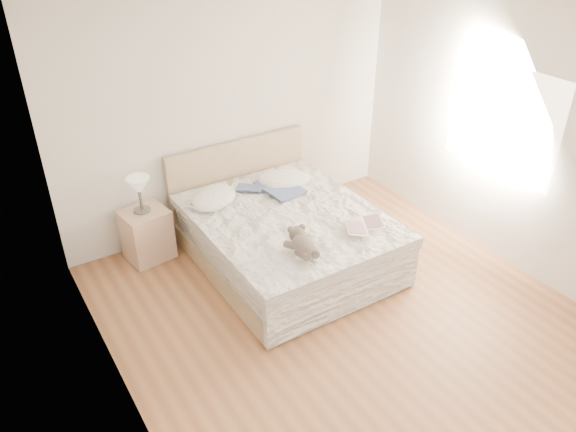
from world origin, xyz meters
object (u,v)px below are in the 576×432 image
object	(u,v)px
nightstand	(147,234)
table_lamp	(139,187)
childrens_book	(365,226)
bed	(284,235)
photo_book	(207,205)
teddy_bear	(303,251)

from	to	relation	value
nightstand	table_lamp	xyz separation A→B (m)	(-0.00, 0.02, 0.55)
table_lamp	childrens_book	size ratio (longest dim) A/B	0.92
bed	photo_book	distance (m)	0.85
nightstand	teddy_bear	world-z (taller)	teddy_bear
table_lamp	childrens_book	xyz separation A→B (m)	(1.68, -1.53, -0.20)
nightstand	photo_book	size ratio (longest dim) A/B	1.73
teddy_bear	table_lamp	bearing A→B (deg)	126.49
bed	table_lamp	world-z (taller)	bed
bed	table_lamp	distance (m)	1.55
photo_book	childrens_book	world-z (taller)	childrens_book
photo_book	teddy_bear	size ratio (longest dim) A/B	0.91
table_lamp	teddy_bear	xyz separation A→B (m)	(0.93, -1.60, -0.18)
photo_book	teddy_bear	xyz separation A→B (m)	(0.35, -1.25, 0.02)
nightstand	bed	bearing A→B (deg)	-34.06
photo_book	childrens_book	size ratio (longest dim) A/B	0.78
bed	childrens_book	world-z (taller)	bed
childrens_book	table_lamp	bearing A→B (deg)	165.79
bed	photo_book	size ratio (longest dim) A/B	6.62
table_lamp	childrens_book	bearing A→B (deg)	-42.25
photo_book	table_lamp	bearing A→B (deg)	123.10
nightstand	childrens_book	world-z (taller)	childrens_book
childrens_book	teddy_bear	bearing A→B (deg)	-146.49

